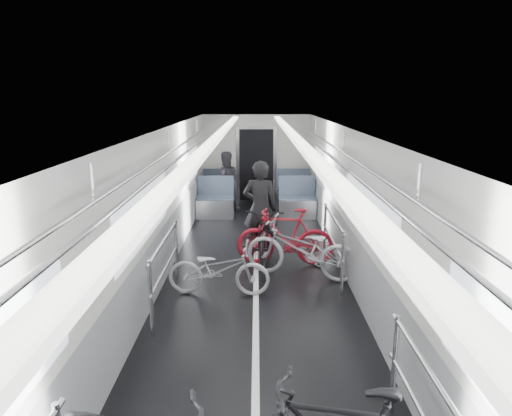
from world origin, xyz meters
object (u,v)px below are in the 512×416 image
Objects in this scene: bike_right_mid at (301,249)px; bike_aisle at (267,230)px; person_standing at (260,208)px; bike_right_far at (285,237)px; bike_left_far at (219,269)px; person_seated at (225,181)px.

bike_right_mid and bike_aisle have the same top height.
bike_right_far is at bearing 139.82° from person_standing.
bike_right_far reaches higher than bike_left_far.
bike_left_far is 0.82× the size of bike_right_mid.
bike_aisle is 1.22× the size of person_seated.
person_standing reaches higher than bike_left_far.
bike_left_far is 1.98m from person_standing.
bike_right_mid is at bearing 93.28° from person_seated.
person_standing is at bearing -15.42° from bike_left_far.
bike_right_mid is 4.77m from person_seated.
person_standing is at bearing -137.57° from bike_right_far.
bike_right_mid is 1.22× the size of person_seated.
bike_right_mid is 1.00× the size of bike_aisle.
person_standing is at bearing -131.45° from bike_right_mid.
bike_left_far is 0.86× the size of person_standing.
bike_right_far is at bearing -36.65° from bike_left_far.
bike_aisle is 3.60m from person_seated.
bike_aisle is at bearing 153.37° from person_standing.
bike_aisle is at bearing -20.05° from bike_left_far.
bike_right_far is at bearing -140.42° from bike_right_mid.
bike_right_far is at bearing 92.98° from person_seated.
person_standing is (0.63, 1.81, 0.49)m from bike_left_far.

